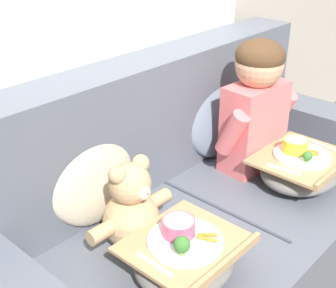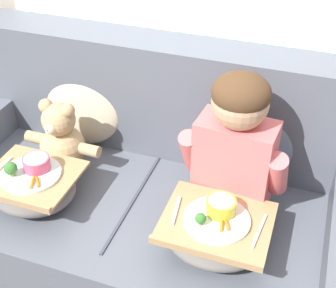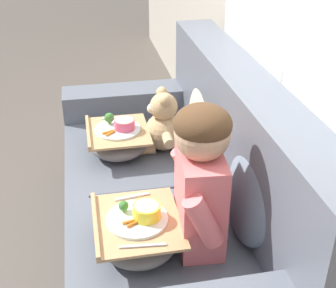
{
  "view_description": "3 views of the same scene",
  "coord_description": "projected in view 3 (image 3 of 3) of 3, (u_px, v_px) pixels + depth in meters",
  "views": [
    {
      "loc": [
        -1.29,
        -0.93,
        1.53
      ],
      "look_at": [
        -0.12,
        0.12,
        0.73
      ],
      "focal_mm": 50.0,
      "sensor_mm": 36.0,
      "label": 1
    },
    {
      "loc": [
        0.61,
        -1.36,
        1.78
      ],
      "look_at": [
        0.12,
        0.05,
        0.7
      ],
      "focal_mm": 50.0,
      "sensor_mm": 36.0,
      "label": 2
    },
    {
      "loc": [
        1.81,
        -0.34,
        1.71
      ],
      "look_at": [
        0.1,
        -0.01,
        0.75
      ],
      "focal_mm": 50.0,
      "sensor_mm": 36.0,
      "label": 3
    }
  ],
  "objects": [
    {
      "name": "teddy_bear",
      "position": [
        163.0,
        125.0,
        2.49
      ],
      "size": [
        0.36,
        0.25,
        0.34
      ],
      "color": "tan",
      "rests_on": "couch"
    },
    {
      "name": "child_figure",
      "position": [
        201.0,
        171.0,
        1.75
      ],
      "size": [
        0.43,
        0.22,
        0.6
      ],
      "color": "#DB6666",
      "rests_on": "couch"
    },
    {
      "name": "ground_plane",
      "position": [
        166.0,
        259.0,
        2.44
      ],
      "size": [
        14.0,
        14.0,
        0.0
      ],
      "primitive_type": "plane",
      "color": "#4C443D"
    },
    {
      "name": "lap_tray_child",
      "position": [
        138.0,
        232.0,
        1.83
      ],
      "size": [
        0.39,
        0.33,
        0.2
      ],
      "color": "slate",
      "rests_on": "child_figure"
    },
    {
      "name": "throw_pillow_behind_child",
      "position": [
        253.0,
        191.0,
        1.84
      ],
      "size": [
        0.44,
        0.21,
        0.45
      ],
      "color": "slate",
      "rests_on": "couch"
    },
    {
      "name": "couch",
      "position": [
        181.0,
        204.0,
        2.29
      ],
      "size": [
        1.97,
        0.95,
        0.98
      ],
      "color": "#565B66",
      "rests_on": "ground_plane"
    },
    {
      "name": "throw_pillow_behind_teddy",
      "position": [
        203.0,
        111.0,
        2.5
      ],
      "size": [
        0.4,
        0.19,
        0.41
      ],
      "color": "#C1B293",
      "rests_on": "couch"
    },
    {
      "name": "lap_tray_teddy",
      "position": [
        118.0,
        140.0,
        2.48
      ],
      "size": [
        0.36,
        0.32,
        0.21
      ],
      "color": "slate",
      "rests_on": "teddy_bear"
    }
  ]
}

